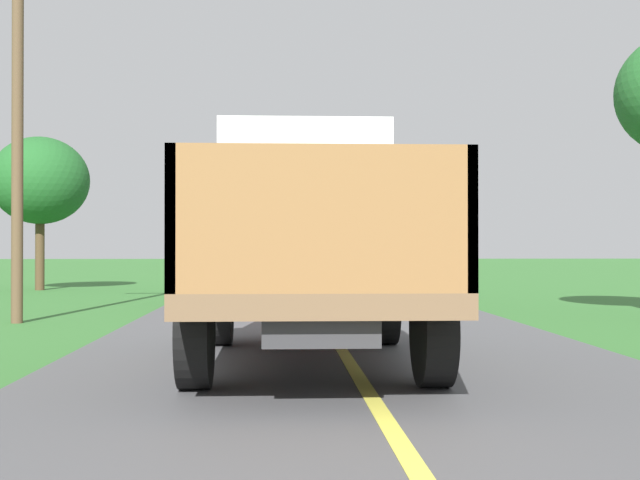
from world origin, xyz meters
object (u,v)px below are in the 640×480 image
(banana_truck_near, at_px, (302,234))
(banana_truck_far, at_px, (296,241))
(roadside_tree_near_left, at_px, (40,181))
(utility_pole_roadside, at_px, (18,80))

(banana_truck_near, height_order, banana_truck_far, same)
(banana_truck_near, distance_m, roadside_tree_near_left, 18.52)
(banana_truck_far, xyz_separation_m, utility_pole_roadside, (-4.99, -6.38, 2.76))
(banana_truck_near, distance_m, utility_pole_roadside, 7.58)
(utility_pole_roadside, bearing_deg, roadside_tree_near_left, 103.52)
(utility_pole_roadside, distance_m, roadside_tree_near_left, 11.99)
(banana_truck_far, height_order, roadside_tree_near_left, roadside_tree_near_left)
(banana_truck_near, bearing_deg, utility_pole_roadside, 133.14)
(banana_truck_near, height_order, utility_pole_roadside, utility_pole_roadside)
(banana_truck_near, bearing_deg, roadside_tree_near_left, 114.43)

